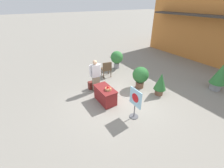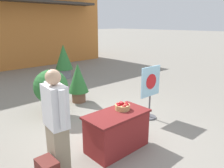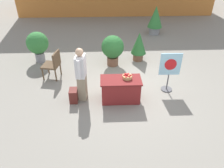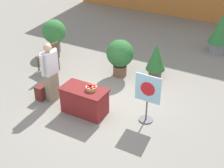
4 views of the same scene
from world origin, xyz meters
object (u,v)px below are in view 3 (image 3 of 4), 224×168
at_px(potted_plant_near_right, 155,19).
at_px(potted_plant_near_left, 38,44).
at_px(backpack, 74,95).
at_px(patio_chair, 53,63).
at_px(display_table, 121,90).
at_px(poster_board, 169,70).
at_px(apple_basket, 127,76).
at_px(potted_plant_far_left, 113,48).
at_px(person_visitor, 81,74).
at_px(potted_plant_far_right, 139,45).

relative_size(potted_plant_near_right, potted_plant_near_left, 1.17).
xyz_separation_m(backpack, patio_chair, (-0.82, 1.42, 0.36)).
relative_size(display_table, poster_board, 0.92).
bearing_deg(potted_plant_near_right, patio_chair, -136.54).
distance_m(poster_board, potted_plant_near_left, 5.12).
height_order(potted_plant_near_right, potted_plant_near_left, potted_plant_near_right).
xyz_separation_m(apple_basket, backpack, (-1.61, -0.09, -0.58)).
bearing_deg(potted_plant_near_left, display_table, -41.27).
height_order(patio_chair, potted_plant_far_left, potted_plant_far_left).
bearing_deg(poster_board, backpack, -79.98).
bearing_deg(potted_plant_near_left, person_visitor, -53.49).
bearing_deg(apple_basket, poster_board, 16.51).
distance_m(apple_basket, potted_plant_far_left, 2.22).
xyz_separation_m(display_table, potted_plant_near_right, (2.17, 5.56, 0.42)).
relative_size(display_table, potted_plant_near_left, 0.99).
xyz_separation_m(apple_basket, potted_plant_near_left, (-3.25, 2.63, -0.05)).
bearing_deg(poster_board, display_table, -72.98).
xyz_separation_m(backpack, potted_plant_near_left, (-1.64, 2.72, 0.53)).
distance_m(backpack, patio_chair, 1.67).
relative_size(display_table, patio_chair, 1.21).
height_order(display_table, potted_plant_near_left, potted_plant_near_left).
bearing_deg(person_visitor, potted_plant_far_left, 70.17).
relative_size(poster_board, patio_chair, 1.31).
height_order(display_table, person_visitor, person_visitor).
height_order(person_visitor, patio_chair, person_visitor).
bearing_deg(potted_plant_near_left, potted_plant_far_left, -8.49).
distance_m(display_table, potted_plant_far_right, 2.79).
bearing_deg(potted_plant_near_left, apple_basket, -38.99).
distance_m(person_visitor, poster_board, 2.73).
height_order(backpack, potted_plant_far_left, potted_plant_far_left).
bearing_deg(person_visitor, poster_board, 12.76).
xyz_separation_m(poster_board, potted_plant_near_right, (0.61, 5.10, 0.04)).
height_order(apple_basket, patio_chair, patio_chair).
height_order(apple_basket, potted_plant_near_left, potted_plant_near_left).
bearing_deg(person_visitor, potted_plant_far_right, 55.95).
xyz_separation_m(backpack, potted_plant_near_right, (3.59, 5.59, 0.57)).
height_order(display_table, poster_board, poster_board).
height_order(person_visitor, potted_plant_near_right, person_visitor).
bearing_deg(potted_plant_near_right, potted_plant_far_right, -113.15).
bearing_deg(apple_basket, potted_plant_far_left, 98.66).
bearing_deg(person_visitor, potted_plant_near_right, 64.03).
bearing_deg(potted_plant_far_left, display_table, -86.32).
distance_m(display_table, person_visitor, 1.26).
bearing_deg(backpack, patio_chair, 120.04).
relative_size(person_visitor, poster_board, 1.29).
relative_size(apple_basket, potted_plant_near_right, 0.20).
xyz_separation_m(person_visitor, potted_plant_far_left, (1.01, 2.14, -0.15)).
distance_m(apple_basket, potted_plant_near_left, 4.18).
relative_size(display_table, person_visitor, 0.72).
bearing_deg(potted_plant_near_right, poster_board, -96.84).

